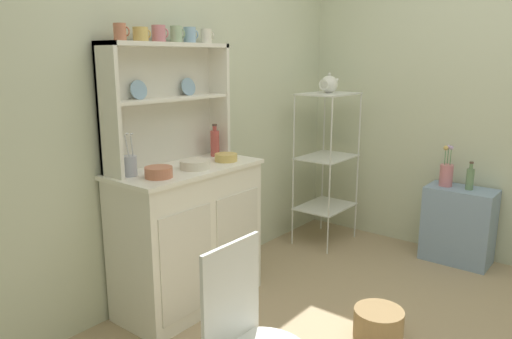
# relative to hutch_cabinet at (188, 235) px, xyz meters

# --- Properties ---
(wall_back) EXTENTS (3.84, 0.05, 2.50)m
(wall_back) POSITION_rel_hutch_cabinet_xyz_m (0.25, 0.26, 0.80)
(wall_back) COLOR beige
(wall_back) RESTS_ON ground
(hutch_cabinet) EXTENTS (0.93, 0.45, 0.87)m
(hutch_cabinet) POSITION_rel_hutch_cabinet_xyz_m (0.00, 0.00, 0.00)
(hutch_cabinet) COLOR white
(hutch_cabinet) RESTS_ON ground
(hutch_shelf_unit) EXTENTS (0.86, 0.18, 0.71)m
(hutch_shelf_unit) POSITION_rel_hutch_cabinet_xyz_m (0.00, 0.16, 0.84)
(hutch_shelf_unit) COLOR silver
(hutch_shelf_unit) RESTS_ON hutch_cabinet
(bakers_rack) EXTENTS (0.48, 0.35, 1.23)m
(bakers_rack) POSITION_rel_hutch_cabinet_xyz_m (1.44, -0.11, 0.31)
(bakers_rack) COLOR silver
(bakers_rack) RESTS_ON ground
(side_shelf_blue) EXTENTS (0.28, 0.48, 0.57)m
(side_shelf_blue) POSITION_rel_hutch_cabinet_xyz_m (1.69, -1.11, -0.17)
(side_shelf_blue) COLOR #849EBC
(side_shelf_blue) RESTS_ON ground
(wire_chair) EXTENTS (0.36, 0.36, 0.85)m
(wire_chair) POSITION_rel_hutch_cabinet_xyz_m (-0.70, -1.04, 0.07)
(wire_chair) COLOR white
(wire_chair) RESTS_ON ground
(floor_basket) EXTENTS (0.27, 0.27, 0.17)m
(floor_basket) POSITION_rel_hutch_cabinet_xyz_m (0.36, -1.09, -0.37)
(floor_basket) COLOR #93754C
(floor_basket) RESTS_ON ground
(cup_terracotta_0) EXTENTS (0.08, 0.07, 0.09)m
(cup_terracotta_0) POSITION_rel_hutch_cabinet_xyz_m (-0.32, 0.12, 1.18)
(cup_terracotta_0) COLOR #C67556
(cup_terracotta_0) RESTS_ON hutch_shelf_unit
(cup_gold_1) EXTENTS (0.10, 0.08, 0.08)m
(cup_gold_1) POSITION_rel_hutch_cabinet_xyz_m (-0.18, 0.12, 1.17)
(cup_gold_1) COLOR #DBB760
(cup_gold_1) RESTS_ON hutch_shelf_unit
(cup_rose_2) EXTENTS (0.09, 0.08, 0.09)m
(cup_rose_2) POSITION_rel_hutch_cabinet_xyz_m (-0.06, 0.12, 1.18)
(cup_rose_2) COLOR #D17A84
(cup_rose_2) RESTS_ON hutch_shelf_unit
(cup_sage_3) EXTENTS (0.08, 0.07, 0.09)m
(cup_sage_3) POSITION_rel_hutch_cabinet_xyz_m (0.07, 0.12, 1.18)
(cup_sage_3) COLOR #9EB78E
(cup_sage_3) RESTS_ON hutch_shelf_unit
(cup_sky_4) EXTENTS (0.09, 0.07, 0.09)m
(cup_sky_4) POSITION_rel_hutch_cabinet_xyz_m (0.18, 0.12, 1.18)
(cup_sky_4) COLOR #8EB2D1
(cup_sky_4) RESTS_ON hutch_shelf_unit
(cup_cream_5) EXTENTS (0.08, 0.07, 0.09)m
(cup_cream_5) POSITION_rel_hutch_cabinet_xyz_m (0.32, 0.12, 1.18)
(cup_cream_5) COLOR silver
(cup_cream_5) RESTS_ON hutch_shelf_unit
(bowl_mixing_large) EXTENTS (0.15, 0.15, 0.06)m
(bowl_mixing_large) POSITION_rel_hutch_cabinet_xyz_m (-0.27, -0.07, 0.45)
(bowl_mixing_large) COLOR #C67556
(bowl_mixing_large) RESTS_ON hutch_cabinet
(bowl_floral_medium) EXTENTS (0.17, 0.17, 0.05)m
(bowl_floral_medium) POSITION_rel_hutch_cabinet_xyz_m (0.00, -0.07, 0.45)
(bowl_floral_medium) COLOR silver
(bowl_floral_medium) RESTS_ON hutch_cabinet
(bowl_cream_small) EXTENTS (0.14, 0.14, 0.05)m
(bowl_cream_small) POSITION_rel_hutch_cabinet_xyz_m (0.27, -0.07, 0.45)
(bowl_cream_small) COLOR #DBB760
(bowl_cream_small) RESTS_ON hutch_cabinet
(jam_bottle) EXTENTS (0.06, 0.06, 0.21)m
(jam_bottle) POSITION_rel_hutch_cabinet_xyz_m (0.34, 0.09, 0.51)
(jam_bottle) COLOR #B74C47
(jam_bottle) RESTS_ON hutch_cabinet
(utensil_jar) EXTENTS (0.08, 0.08, 0.24)m
(utensil_jar) POSITION_rel_hutch_cabinet_xyz_m (-0.34, 0.08, 0.48)
(utensil_jar) COLOR #B2B7C6
(utensil_jar) RESTS_ON hutch_cabinet
(porcelain_teapot) EXTENTS (0.23, 0.14, 0.16)m
(porcelain_teapot) POSITION_rel_hutch_cabinet_xyz_m (1.44, -0.11, 0.85)
(porcelain_teapot) COLOR white
(porcelain_teapot) RESTS_ON bakers_rack
(flower_vase) EXTENTS (0.10, 0.10, 0.31)m
(flower_vase) POSITION_rel_hutch_cabinet_xyz_m (1.69, -0.99, 0.21)
(flower_vase) COLOR #D17A84
(flower_vase) RESTS_ON side_shelf_blue
(oil_bottle) EXTENTS (0.05, 0.05, 0.21)m
(oil_bottle) POSITION_rel_hutch_cabinet_xyz_m (1.69, -1.16, 0.20)
(oil_bottle) COLOR #6B8C60
(oil_bottle) RESTS_ON side_shelf_blue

